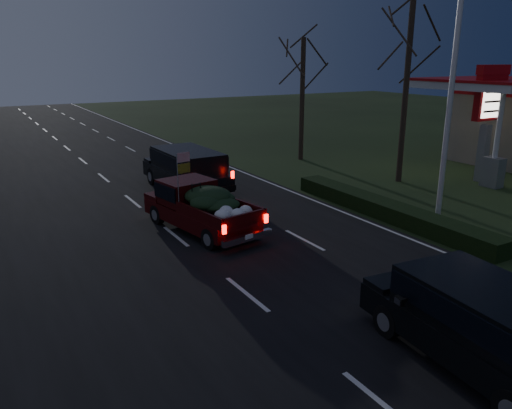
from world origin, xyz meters
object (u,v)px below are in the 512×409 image
lead_suv (187,166)px  gas_price_pylon (489,104)px  light_pole (453,70)px  pickup_truck (200,204)px  rear_suv (487,320)px

lead_suv → gas_price_pylon: bearing=-24.2°
light_pole → gas_price_pylon: (6.50, 2.99, -1.71)m
pickup_truck → gas_price_pylon: bearing=-10.8°
light_pole → lead_suv: (-6.73, 8.59, -4.32)m
gas_price_pylon → lead_suv: (-13.23, 5.60, -2.61)m
light_pole → rear_suv: (-7.05, -7.11, -4.42)m
light_pole → gas_price_pylon: size_ratio=1.64×
pickup_truck → lead_suv: 5.66m
light_pole → pickup_truck: (-8.46, 3.21, -4.53)m
light_pole → pickup_truck: 10.12m
gas_price_pylon → rear_suv: gas_price_pylon is taller
light_pole → lead_suv: 11.74m
gas_price_pylon → lead_suv: 14.60m
light_pole → lead_suv: light_pole is taller
light_pole → lead_suv: bearing=128.1°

